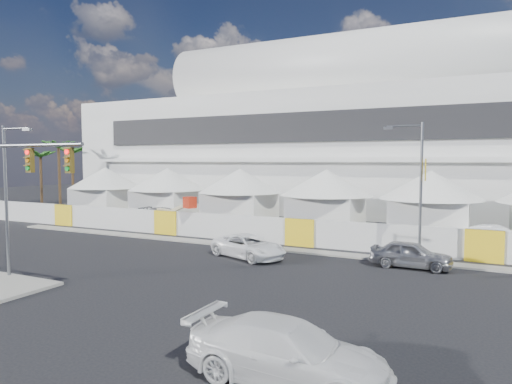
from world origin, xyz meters
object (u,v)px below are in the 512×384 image
at_px(pickup_near, 288,352).
at_px(lot_car_a, 495,237).
at_px(lot_car_c, 165,216).
at_px(pickup_curb, 249,246).
at_px(streetlight_curb, 418,182).
at_px(boom_lift, 168,221).
at_px(sedan_silver, 411,254).
at_px(streetlight_median, 8,190).

distance_m(pickup_near, lot_car_a, 25.44).
relative_size(lot_car_a, lot_car_c, 0.90).
bearing_deg(pickup_near, lot_car_c, 44.09).
height_order(pickup_curb, streetlight_curb, streetlight_curb).
bearing_deg(pickup_near, boom_lift, 44.65).
height_order(sedan_silver, pickup_near, pickup_near).
bearing_deg(lot_car_a, sedan_silver, 170.36).
relative_size(pickup_curb, lot_car_c, 1.00).
relative_size(pickup_near, streetlight_curb, 0.70).
bearing_deg(streetlight_median, sedan_silver, 32.21).
xyz_separation_m(pickup_near, lot_car_c, (-23.11, 24.72, -0.09)).
xyz_separation_m(lot_car_c, boom_lift, (3.42, -4.06, 0.11)).
bearing_deg(pickup_curb, sedan_silver, -59.35).
height_order(lot_car_a, streetlight_median, streetlight_median).
bearing_deg(sedan_silver, streetlight_curb, -1.95).
bearing_deg(streetlight_median, lot_car_a, 41.60).
xyz_separation_m(sedan_silver, pickup_curb, (-9.71, -1.73, -0.04)).
bearing_deg(streetlight_median, boom_lift, 97.83).
height_order(lot_car_a, streetlight_curb, streetlight_curb).
relative_size(pickup_near, boom_lift, 0.88).
xyz_separation_m(pickup_near, boom_lift, (-19.69, 20.66, 0.03)).
bearing_deg(lot_car_c, streetlight_curb, -106.59).
distance_m(streetlight_median, boom_lift, 17.16).
relative_size(lot_car_c, streetlight_curb, 0.63).
relative_size(lot_car_a, streetlight_median, 0.61).
bearing_deg(pickup_curb, streetlight_median, 158.79).
xyz_separation_m(pickup_curb, lot_car_c, (-14.68, 10.59, 0.04)).
bearing_deg(lot_car_a, streetlight_median, 149.26).
bearing_deg(streetlight_curb, sedan_silver, -93.90).
height_order(sedan_silver, lot_car_c, sedan_silver).
bearing_deg(streetlight_median, pickup_curb, 48.22).
bearing_deg(streetlight_curb, lot_car_a, 58.68).
height_order(pickup_near, lot_car_c, pickup_near).
relative_size(pickup_curb, lot_car_a, 1.10).
distance_m(pickup_curb, streetlight_curb, 11.16).
xyz_separation_m(pickup_curb, pickup_near, (8.43, -14.13, 0.12)).
height_order(pickup_curb, pickup_near, pickup_near).
xyz_separation_m(lot_car_a, streetlight_median, (-23.29, -20.67, 3.89)).
xyz_separation_m(sedan_silver, streetlight_curb, (0.10, 1.52, 4.16)).
height_order(sedan_silver, streetlight_median, streetlight_median).
distance_m(lot_car_c, boom_lift, 5.31).
height_order(pickup_curb, lot_car_a, lot_car_a).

